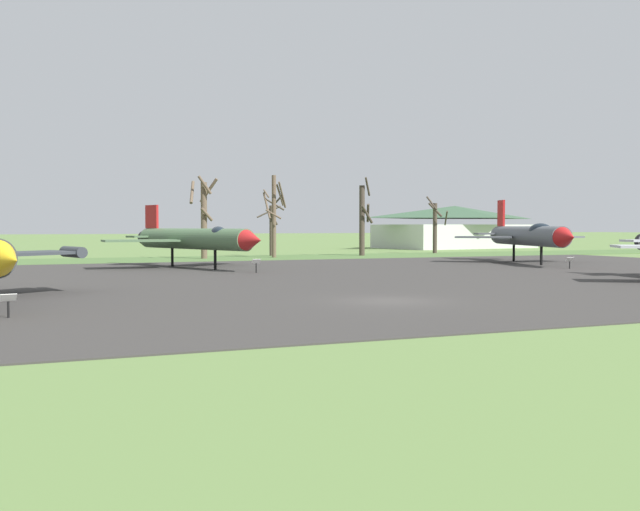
{
  "coord_description": "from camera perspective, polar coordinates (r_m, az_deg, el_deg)",
  "views": [
    {
      "loc": [
        -15.16,
        -28.31,
        3.26
      ],
      "look_at": [
        1.49,
        11.12,
        1.58
      ],
      "focal_mm": 41.8,
      "sensor_mm": 36.0,
      "label": 1
    }
  ],
  "objects": [
    {
      "name": "ground_plane",
      "position": [
        32.28,
        5.25,
        -3.57
      ],
      "size": [
        600.0,
        600.0,
        0.0
      ],
      "primitive_type": "plane",
      "color": "#607F42"
    },
    {
      "name": "asphalt_apron",
      "position": [
        45.37,
        -3.32,
        -1.85
      ],
      "size": [
        89.4,
        47.77,
        0.05
      ],
      "primitive_type": "cube",
      "color": "#383533",
      "rests_on": "ground"
    },
    {
      "name": "grass_verge_strip",
      "position": [
        74.16,
        -11.08,
        -0.29
      ],
      "size": [
        149.4,
        12.0,
        0.06
      ],
      "primitive_type": "cube",
      "color": "#4D6E37",
      "rests_on": "ground"
    },
    {
      "name": "info_placard_front_left",
      "position": [
        28.37,
        -22.76,
        -3.36
      ],
      "size": [
        0.59,
        0.34,
        0.9
      ],
      "color": "black",
      "rests_on": "ground"
    },
    {
      "name": "jet_fighter_front_right",
      "position": [
        66.88,
        15.71,
        1.5
      ],
      "size": [
        11.44,
        17.23,
        5.78
      ],
      "color": "#565B60",
      "rests_on": "ground"
    },
    {
      "name": "info_placard_front_right",
      "position": [
        59.51,
        18.57,
        -0.44
      ],
      "size": [
        0.61,
        0.41,
        0.92
      ],
      "color": "black",
      "rests_on": "ground"
    },
    {
      "name": "jet_fighter_rear_center",
      "position": [
        57.93,
        -9.59,
        1.3
      ],
      "size": [
        12.49,
        15.91,
        5.04
      ],
      "color": "#4C6B47",
      "rests_on": "ground"
    },
    {
      "name": "info_placard_rear_center",
      "position": [
        51.51,
        -4.91,
        -0.66
      ],
      "size": [
        0.61,
        0.29,
        1.01
      ],
      "color": "black",
      "rests_on": "ground"
    },
    {
      "name": "bare_tree_left_of_center",
      "position": [
        74.94,
        -8.91,
        3.12
      ],
      "size": [
        3.14,
        2.47,
        8.28
      ],
      "color": "brown",
      "rests_on": "ground"
    },
    {
      "name": "bare_tree_center",
      "position": [
        76.64,
        -3.54,
        3.25
      ],
      "size": [
        2.5,
        2.29,
        8.51
      ],
      "color": "brown",
      "rests_on": "ground"
    },
    {
      "name": "bare_tree_right_of_center",
      "position": [
        81.11,
        -3.71,
        2.4
      ],
      "size": [
        2.71,
        2.77,
        6.74
      ],
      "color": "#42382D",
      "rests_on": "ground"
    },
    {
      "name": "bare_tree_far_right",
      "position": [
        81.83,
        3.3,
        2.82
      ],
      "size": [
        1.75,
        1.64,
        8.62
      ],
      "color": "#42382D",
      "rests_on": "ground"
    },
    {
      "name": "bare_tree_backdrop_extra",
      "position": [
        90.0,
        8.83,
        2.3
      ],
      "size": [
        3.06,
        2.5,
        6.86
      ],
      "color": "#42382D",
      "rests_on": "ground"
    },
    {
      "name": "visitor_building",
      "position": [
        114.39,
        10.28,
        2.14
      ],
      "size": [
        25.11,
        16.46,
        6.36
      ],
      "color": "beige",
      "rests_on": "ground"
    }
  ]
}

